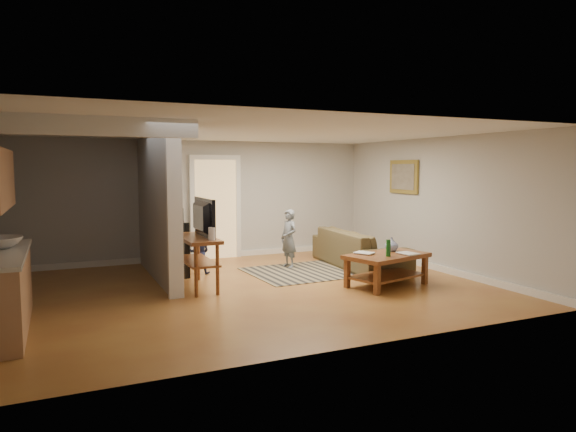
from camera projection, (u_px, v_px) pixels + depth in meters
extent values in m
plane|color=brown|center=(250.00, 289.00, 8.20)|extent=(7.50, 7.50, 0.00)
cube|color=#B4B3AD|center=(201.00, 200.00, 10.81)|extent=(7.50, 0.04, 2.50)
cube|color=#B4B3AD|center=(438.00, 204.00, 9.62)|extent=(0.04, 6.00, 2.50)
cube|color=white|center=(249.00, 131.00, 7.97)|extent=(7.50, 6.00, 0.04)
cube|color=#B4B3AD|center=(156.00, 207.00, 8.91)|extent=(0.15, 3.10, 2.50)
cube|color=white|center=(175.00, 214.00, 7.51)|extent=(0.22, 0.10, 2.50)
cube|color=white|center=(202.00, 256.00, 10.90)|extent=(7.50, 0.04, 0.12)
cube|color=white|center=(435.00, 267.00, 9.72)|extent=(0.04, 6.00, 0.12)
cube|color=#D8B272|center=(216.00, 209.00, 10.90)|extent=(0.90, 0.06, 2.10)
cube|color=black|center=(167.00, 173.00, 8.30)|extent=(0.03, 0.40, 0.34)
cube|color=black|center=(162.00, 173.00, 8.76)|extent=(0.03, 0.40, 0.34)
cube|color=black|center=(157.00, 172.00, 9.21)|extent=(0.03, 0.40, 0.34)
cube|color=olive|center=(404.00, 177.00, 10.46)|extent=(0.04, 0.90, 0.68)
cube|color=black|center=(314.00, 271.00, 9.62)|extent=(2.47, 1.85, 0.01)
imported|color=#443C22|center=(359.00, 266.00, 10.07)|extent=(1.13, 2.52, 0.72)
cube|color=#602816|center=(387.00, 256.00, 8.37)|extent=(1.51, 1.11, 0.07)
cube|color=silver|center=(387.00, 256.00, 8.37)|extent=(0.94, 0.68, 0.02)
cube|color=#602816|center=(386.00, 276.00, 8.40)|extent=(1.37, 0.97, 0.03)
cube|color=#602816|center=(377.00, 279.00, 7.78)|extent=(0.10, 0.10, 0.50)
cube|color=#602816|center=(425.00, 269.00, 8.53)|extent=(0.10, 0.10, 0.50)
cube|color=#602816|center=(347.00, 273.00, 8.26)|extent=(0.10, 0.10, 0.50)
cube|color=#602816|center=(395.00, 264.00, 9.01)|extent=(0.10, 0.10, 0.50)
imported|color=#2A429A|center=(391.00, 251.00, 8.65)|extent=(0.28, 0.28, 0.24)
cylinder|color=#135518|center=(388.00, 248.00, 8.12)|extent=(0.07, 0.07, 0.27)
imported|color=#998C4C|center=(361.00, 255.00, 8.28)|extent=(0.35, 0.37, 0.03)
imported|color=#66594C|center=(402.00, 255.00, 8.27)|extent=(0.27, 0.35, 0.02)
cube|color=#602816|center=(197.00, 238.00, 8.19)|extent=(0.50, 1.33, 0.06)
cube|color=#602816|center=(197.00, 261.00, 8.22)|extent=(0.44, 1.22, 0.03)
cylinder|color=#602816|center=(196.00, 270.00, 7.63)|extent=(0.06, 0.06, 0.82)
cylinder|color=#602816|center=(179.00, 258.00, 8.68)|extent=(0.06, 0.06, 0.82)
cylinder|color=#602816|center=(218.00, 268.00, 7.77)|extent=(0.06, 0.06, 0.82)
cylinder|color=#602816|center=(198.00, 257.00, 8.81)|extent=(0.06, 0.06, 0.82)
imported|color=black|center=(198.00, 237.00, 8.19)|extent=(0.14, 1.07, 0.62)
cylinder|color=white|center=(212.00, 234.00, 7.77)|extent=(0.11, 0.11, 0.20)
cube|color=black|center=(186.00, 251.00, 8.95)|extent=(0.11, 0.11, 0.98)
cube|color=black|center=(181.00, 236.00, 10.40)|extent=(0.13, 0.13, 1.12)
cylinder|color=#A57547|center=(184.00, 262.00, 9.81)|extent=(0.41, 0.41, 0.27)
sphere|color=red|center=(186.00, 255.00, 9.85)|extent=(0.12, 0.12, 0.12)
sphere|color=yellow|center=(180.00, 254.00, 9.78)|extent=(0.12, 0.12, 0.12)
sphere|color=green|center=(184.00, 254.00, 9.74)|extent=(0.12, 0.12, 0.12)
imported|color=slate|center=(289.00, 267.00, 9.98)|extent=(0.35, 0.46, 1.13)
imported|color=#1A1E38|center=(200.00, 274.00, 9.39)|extent=(0.47, 0.44, 0.78)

